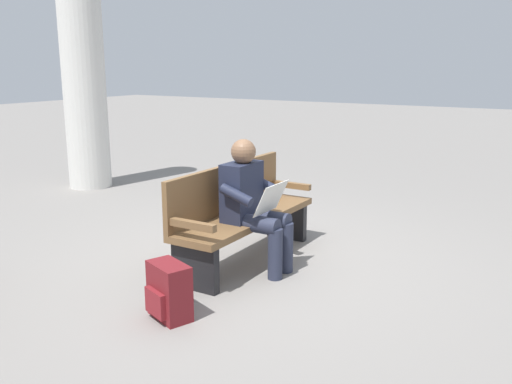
{
  "coord_description": "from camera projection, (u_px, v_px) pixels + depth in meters",
  "views": [
    {
      "loc": [
        4.21,
        2.63,
        1.83
      ],
      "look_at": [
        0.08,
        0.15,
        0.7
      ],
      "focal_mm": 38.94,
      "sensor_mm": 36.0,
      "label": 1
    }
  ],
  "objects": [
    {
      "name": "person_seated",
      "position": [
        253.0,
        202.0,
        4.89
      ],
      "size": [
        0.57,
        0.57,
        1.18
      ],
      "rotation": [
        0.0,
        0.0,
        0.0
      ],
      "color": "#1E2338",
      "rests_on": "ground"
    },
    {
      "name": "bench_near",
      "position": [
        240.0,
        213.0,
        5.18
      ],
      "size": [
        1.8,
        0.49,
        0.9
      ],
      "rotation": [
        0.0,
        0.0,
        0.0
      ],
      "color": "brown",
      "rests_on": "ground"
    },
    {
      "name": "backpack",
      "position": [
        169.0,
        292.0,
        4.03
      ],
      "size": [
        0.33,
        0.39,
        0.42
      ],
      "rotation": [
        0.0,
        0.0,
        4.34
      ],
      "color": "maroon",
      "rests_on": "ground"
    },
    {
      "name": "ground_plane",
      "position": [
        247.0,
        260.0,
        5.25
      ],
      "size": [
        40.0,
        40.0,
        0.0
      ],
      "primitive_type": "plane",
      "color": "gray"
    },
    {
      "name": "support_pillar",
      "position": [
        83.0,
        71.0,
        8.01
      ],
      "size": [
        0.62,
        0.62,
        3.41
      ],
      "primitive_type": "cylinder",
      "color": "silver",
      "rests_on": "ground"
    }
  ]
}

